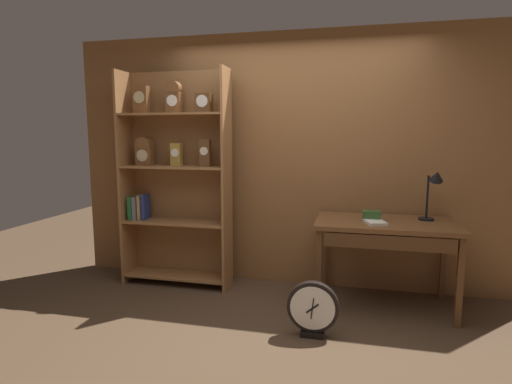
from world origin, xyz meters
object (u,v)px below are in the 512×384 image
toolbox_small (371,216)px  round_clock_large (313,309)px  desk_lamp (434,187)px  open_repair_manual (375,222)px  workbench (386,232)px  bookshelf (174,175)px

toolbox_small → round_clock_large: size_ratio=0.35×
desk_lamp → open_repair_manual: desk_lamp is taller
workbench → desk_lamp: size_ratio=2.59×
toolbox_small → round_clock_large: (-0.45, -0.72, -0.62)m
workbench → desk_lamp: 0.58m
round_clock_large → bookshelf: bearing=150.6°
workbench → round_clock_large: (-0.58, -0.71, -0.48)m
open_repair_manual → desk_lamp: bearing=7.4°
workbench → round_clock_large: bearing=-128.9°
open_repair_manual → round_clock_large: bearing=-144.3°
workbench → open_repair_manual: bearing=-134.6°
round_clock_large → desk_lamp: bearing=40.4°
desk_lamp → toolbox_small: size_ratio=3.10×
bookshelf → desk_lamp: (2.52, -0.04, -0.05)m
toolbox_small → open_repair_manual: bearing=-77.0°
bookshelf → toolbox_small: size_ratio=14.34×
toolbox_small → round_clock_large: 1.05m
bookshelf → workbench: bearing=-4.2°
desk_lamp → bookshelf: bearing=179.2°
workbench → round_clock_large: 1.03m
desk_lamp → round_clock_large: 1.56m
bookshelf → toolbox_small: bearing=-4.2°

